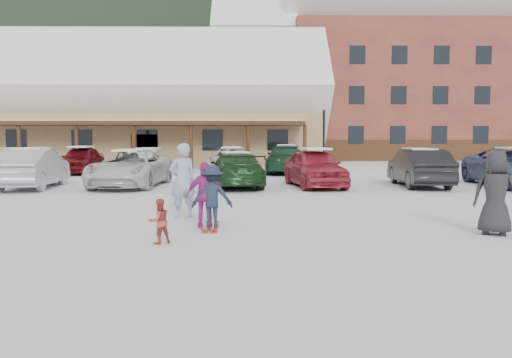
{
  "coord_description": "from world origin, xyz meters",
  "views": [
    {
      "loc": [
        0.18,
        -10.78,
        1.98
      ],
      "look_at": [
        0.3,
        1.0,
        1.0
      ],
      "focal_mm": 35.0,
      "sensor_mm": 36.0,
      "label": 1
    }
  ],
  "objects_px": {
    "bystander_dark": "(496,193)",
    "parked_car_8": "(81,160)",
    "parked_car_1": "(33,168)",
    "parked_car_2": "(130,168)",
    "alpine_hotel": "(396,69)",
    "parked_car_3": "(236,170)",
    "parked_car_11": "(286,159)",
    "parked_car_9": "(149,161)",
    "adult_skier": "(183,181)",
    "day_lodge": "(132,112)",
    "toddler_red": "(159,221)",
    "lamp_post": "(324,118)",
    "child_magenta": "(206,195)",
    "child_navy": "(212,197)",
    "parked_car_4": "(314,168)",
    "parked_car_7": "(12,161)",
    "parked_car_5": "(419,168)"
  },
  "relations": [
    {
      "from": "bystander_dark",
      "to": "parked_car_8",
      "type": "height_order",
      "value": "bystander_dark"
    },
    {
      "from": "parked_car_1",
      "to": "parked_car_2",
      "type": "relative_size",
      "value": 0.89
    },
    {
      "from": "alpine_hotel",
      "to": "bystander_dark",
      "type": "height_order",
      "value": "alpine_hotel"
    },
    {
      "from": "parked_car_3",
      "to": "parked_car_11",
      "type": "xyz_separation_m",
      "value": [
        2.58,
        7.65,
        0.08
      ]
    },
    {
      "from": "parked_car_11",
      "to": "parked_car_9",
      "type": "bearing_deg",
      "value": 4.23
    },
    {
      "from": "adult_skier",
      "to": "parked_car_2",
      "type": "height_order",
      "value": "adult_skier"
    },
    {
      "from": "day_lodge",
      "to": "parked_car_2",
      "type": "distance_m",
      "value": 19.37
    },
    {
      "from": "parked_car_2",
      "to": "parked_car_9",
      "type": "bearing_deg",
      "value": 99.01
    },
    {
      "from": "parked_car_2",
      "to": "parked_car_9",
      "type": "relative_size",
      "value": 1.26
    },
    {
      "from": "alpine_hotel",
      "to": "toddler_red",
      "type": "bearing_deg",
      "value": -111.78
    },
    {
      "from": "lamp_post",
      "to": "parked_car_9",
      "type": "height_order",
      "value": "lamp_post"
    },
    {
      "from": "toddler_red",
      "to": "child_magenta",
      "type": "relative_size",
      "value": 0.59
    },
    {
      "from": "adult_skier",
      "to": "bystander_dark",
      "type": "relative_size",
      "value": 1.08
    },
    {
      "from": "parked_car_3",
      "to": "parked_car_11",
      "type": "relative_size",
      "value": 0.89
    },
    {
      "from": "alpine_hotel",
      "to": "day_lodge",
      "type": "bearing_deg",
      "value": -156.67
    },
    {
      "from": "child_navy",
      "to": "bystander_dark",
      "type": "bearing_deg",
      "value": 170.55
    },
    {
      "from": "parked_car_8",
      "to": "child_magenta",
      "type": "bearing_deg",
      "value": -64.93
    },
    {
      "from": "child_navy",
      "to": "parked_car_8",
      "type": "distance_m",
      "value": 18.66
    },
    {
      "from": "parked_car_1",
      "to": "parked_car_2",
      "type": "distance_m",
      "value": 3.72
    },
    {
      "from": "day_lodge",
      "to": "alpine_hotel",
      "type": "xyz_separation_m",
      "value": [
        23.27,
        10.04,
        4.69
      ]
    },
    {
      "from": "lamp_post",
      "to": "toddler_red",
      "type": "bearing_deg",
      "value": -104.71
    },
    {
      "from": "parked_car_11",
      "to": "parked_car_4",
      "type": "bearing_deg",
      "value": 99.34
    },
    {
      "from": "parked_car_7",
      "to": "parked_car_3",
      "type": "bearing_deg",
      "value": 158.35
    },
    {
      "from": "toddler_red",
      "to": "parked_car_1",
      "type": "distance_m",
      "value": 12.41
    },
    {
      "from": "parked_car_8",
      "to": "alpine_hotel",
      "type": "bearing_deg",
      "value": 40.69
    },
    {
      "from": "alpine_hotel",
      "to": "bystander_dark",
      "type": "xyz_separation_m",
      "value": [
        -9.12,
        -38.77,
        -7.77
      ]
    },
    {
      "from": "parked_car_11",
      "to": "parked_car_1",
      "type": "bearing_deg",
      "value": 42.1
    },
    {
      "from": "toddler_red",
      "to": "bystander_dark",
      "type": "height_order",
      "value": "bystander_dark"
    },
    {
      "from": "alpine_hotel",
      "to": "parked_car_11",
      "type": "relative_size",
      "value": 5.85
    },
    {
      "from": "bystander_dark",
      "to": "parked_car_3",
      "type": "height_order",
      "value": "bystander_dark"
    },
    {
      "from": "day_lodge",
      "to": "bystander_dark",
      "type": "xyz_separation_m",
      "value": [
        14.15,
        -28.74,
        -3.09
      ]
    },
    {
      "from": "parked_car_2",
      "to": "lamp_post",
      "type": "bearing_deg",
      "value": 59.95
    },
    {
      "from": "day_lodge",
      "to": "lamp_post",
      "type": "height_order",
      "value": "day_lodge"
    },
    {
      "from": "toddler_red",
      "to": "day_lodge",
      "type": "bearing_deg",
      "value": -108.77
    },
    {
      "from": "lamp_post",
      "to": "parked_car_5",
      "type": "distance_m",
      "value": 15.82
    },
    {
      "from": "toddler_red",
      "to": "parked_car_5",
      "type": "relative_size",
      "value": 0.18
    },
    {
      "from": "lamp_post",
      "to": "child_navy",
      "type": "bearing_deg",
      "value": -103.77
    },
    {
      "from": "child_navy",
      "to": "parked_car_7",
      "type": "xyz_separation_m",
      "value": [
        -12.36,
        16.81,
        0.0
      ]
    },
    {
      "from": "parked_car_5",
      "to": "parked_car_7",
      "type": "height_order",
      "value": "parked_car_5"
    },
    {
      "from": "toddler_red",
      "to": "parked_car_3",
      "type": "xyz_separation_m",
      "value": [
        1.1,
        10.7,
        0.27
      ]
    },
    {
      "from": "alpine_hotel",
      "to": "parked_car_11",
      "type": "distance_m",
      "value": 25.66
    },
    {
      "from": "bystander_dark",
      "to": "parked_car_2",
      "type": "relative_size",
      "value": 0.32
    },
    {
      "from": "parked_car_1",
      "to": "parked_car_8",
      "type": "xyz_separation_m",
      "value": [
        -0.79,
        7.9,
        -0.04
      ]
    },
    {
      "from": "toddler_red",
      "to": "parked_car_11",
      "type": "height_order",
      "value": "parked_car_11"
    },
    {
      "from": "day_lodge",
      "to": "child_navy",
      "type": "height_order",
      "value": "day_lodge"
    },
    {
      "from": "parked_car_3",
      "to": "child_magenta",
      "type": "bearing_deg",
      "value": 79.57
    },
    {
      "from": "toddler_red",
      "to": "child_navy",
      "type": "height_order",
      "value": "child_navy"
    },
    {
      "from": "adult_skier",
      "to": "parked_car_1",
      "type": "distance_m",
      "value": 10.05
    },
    {
      "from": "parked_car_5",
      "to": "child_navy",
      "type": "bearing_deg",
      "value": 53.2
    },
    {
      "from": "alpine_hotel",
      "to": "parked_car_1",
      "type": "distance_m",
      "value": 37.77
    }
  ]
}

